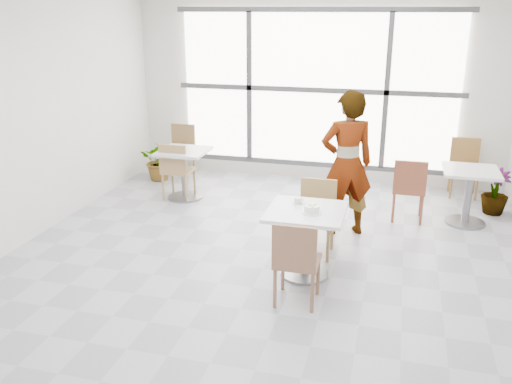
% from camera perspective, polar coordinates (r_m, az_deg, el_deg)
% --- Properties ---
extents(floor, '(7.00, 7.00, 0.00)m').
position_cam_1_polar(floor, '(6.11, 0.73, -8.04)').
color(floor, '#9E9EA5').
rests_on(floor, ground).
extents(wall_back, '(6.00, 0.00, 6.00)m').
position_cam_1_polar(wall_back, '(8.97, 6.36, 10.62)').
color(wall_back, silver).
rests_on(wall_back, ground).
extents(wall_front, '(6.00, 0.00, 6.00)m').
position_cam_1_polar(wall_front, '(2.55, -19.21, -11.76)').
color(wall_front, silver).
rests_on(wall_front, ground).
extents(wall_left, '(0.00, 7.00, 7.00)m').
position_cam_1_polar(wall_left, '(6.95, -24.15, 6.73)').
color(wall_left, silver).
rests_on(wall_left, ground).
extents(window, '(4.60, 0.07, 2.52)m').
position_cam_1_polar(window, '(8.91, 6.29, 10.56)').
color(window, white).
rests_on(window, ground).
extents(main_table, '(0.80, 0.80, 0.75)m').
position_cam_1_polar(main_table, '(5.79, 5.20, -3.98)').
color(main_table, white).
rests_on(main_table, ground).
extents(chair_near, '(0.42, 0.42, 0.87)m').
position_cam_1_polar(chair_near, '(5.21, 4.21, -6.91)').
color(chair_near, brown).
rests_on(chair_near, ground).
extents(chair_far, '(0.42, 0.42, 0.87)m').
position_cam_1_polar(chair_far, '(6.37, 6.34, -2.07)').
color(chair_far, olive).
rests_on(chair_far, ground).
extents(oatmeal_bowl, '(0.21, 0.21, 0.09)m').
position_cam_1_polar(oatmeal_bowl, '(5.62, 5.87, -1.76)').
color(oatmeal_bowl, white).
rests_on(oatmeal_bowl, main_table).
extents(coffee_cup, '(0.16, 0.13, 0.07)m').
position_cam_1_polar(coffee_cup, '(5.87, 4.42, -0.93)').
color(coffee_cup, silver).
rests_on(coffee_cup, main_table).
extents(person, '(0.78, 0.66, 1.83)m').
position_cam_1_polar(person, '(6.85, 9.46, 2.91)').
color(person, black).
rests_on(person, ground).
extents(bg_table_left, '(0.70, 0.70, 0.75)m').
position_cam_1_polar(bg_table_left, '(8.22, -7.51, 2.59)').
color(bg_table_left, silver).
rests_on(bg_table_left, ground).
extents(bg_table_right, '(0.70, 0.70, 0.75)m').
position_cam_1_polar(bg_table_right, '(7.70, 21.34, 0.32)').
color(bg_table_right, silver).
rests_on(bg_table_right, ground).
extents(bg_chair_left_near, '(0.42, 0.42, 0.87)m').
position_cam_1_polar(bg_chair_left_near, '(8.17, -8.35, 2.55)').
color(bg_chair_left_near, '#9E7B4D').
rests_on(bg_chair_left_near, ground).
extents(bg_chair_left_far, '(0.42, 0.42, 0.87)m').
position_cam_1_polar(bg_chair_left_far, '(9.40, -7.81, 4.71)').
color(bg_chair_left_far, olive).
rests_on(bg_chair_left_far, ground).
extents(bg_chair_right_near, '(0.42, 0.42, 0.87)m').
position_cam_1_polar(bg_chair_right_near, '(7.52, 15.71, 0.60)').
color(bg_chair_right_near, brown).
rests_on(bg_chair_right_near, ground).
extents(bg_chair_right_far, '(0.42, 0.42, 0.87)m').
position_cam_1_polar(bg_chair_right_far, '(8.90, 20.94, 2.84)').
color(bg_chair_right_far, olive).
rests_on(bg_chair_right_far, ground).
extents(plant_left, '(0.78, 0.73, 0.68)m').
position_cam_1_polar(plant_left, '(9.24, -9.99, 3.33)').
color(plant_left, '#3D8538').
rests_on(plant_left, ground).
extents(plant_right, '(0.39, 0.39, 0.65)m').
position_cam_1_polar(plant_right, '(8.28, 23.72, 0.05)').
color(plant_right, '#4C7B3C').
rests_on(plant_right, ground).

